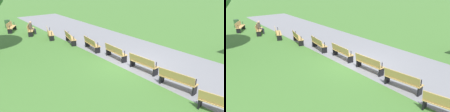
{
  "view_description": "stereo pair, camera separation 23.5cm",
  "coord_description": "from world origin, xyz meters",
  "views": [
    {
      "loc": [
        9.47,
        -8.48,
        5.01
      ],
      "look_at": [
        0.0,
        -1.29,
        0.8
      ],
      "focal_mm": 36.49,
      "sensor_mm": 36.0,
      "label": 1
    },
    {
      "loc": [
        9.61,
        -8.29,
        5.01
      ],
      "look_at": [
        0.0,
        -1.29,
        0.8
      ],
      "focal_mm": 36.49,
      "sensor_mm": 36.0,
      "label": 2
    }
  ],
  "objects": [
    {
      "name": "ground_plane",
      "position": [
        0.0,
        0.0,
        0.0
      ],
      "size": [
        120.0,
        120.0,
        0.0
      ],
      "primitive_type": "plane",
      "color": "#477A33"
    },
    {
      "name": "bench_7",
      "position": [
        3.7,
        -0.31,
        0.48
      ],
      "size": [
        1.88,
        0.71,
        0.89
      ],
      "rotation": [
        0.0,
        0.0,
        0.13
      ],
      "color": "tan",
      "rests_on": "ground"
    },
    {
      "name": "bench_3",
      "position": [
        -6.13,
        -0.75,
        0.48
      ],
      "size": [
        1.89,
        0.86,
        0.89
      ],
      "rotation": [
        0.0,
        0.0,
        -0.22
      ],
      "color": "tan",
      "rests_on": "ground"
    },
    {
      "name": "person_seated",
      "position": [
        -10.87,
        -2.08,
        0.64
      ],
      "size": [
        0.48,
        0.59,
        1.2
      ],
      "rotation": [
        0.0,
        0.0,
        -0.4
      ],
      "color": "#4C4238",
      "rests_on": "ground"
    },
    {
      "name": "bench_1",
      "position": [
        -10.83,
        -2.25,
        0.48
      ],
      "size": [
        1.87,
        1.15,
        0.89
      ],
      "rotation": [
        0.0,
        0.0,
        -0.4
      ],
      "color": "tan",
      "rests_on": "ground"
    },
    {
      "name": "bench_6",
      "position": [
        1.24,
        -0.1,
        0.48
      ],
      "size": [
        1.85,
        0.55,
        0.89
      ],
      "rotation": [
        0.0,
        0.0,
        0.04
      ],
      "color": "tan",
      "rests_on": "ground"
    },
    {
      "name": "bench_2",
      "position": [
        -8.52,
        -1.4,
        0.48
      ],
      "size": [
        1.89,
        1.01,
        0.89
      ],
      "rotation": [
        0.0,
        0.0,
        -0.31
      ],
      "color": "tan",
      "rests_on": "ground"
    },
    {
      "name": "bench_0",
      "position": [
        -13.07,
        -3.31,
        0.48
      ],
      "size": [
        1.84,
        1.28,
        0.89
      ],
      "rotation": [
        0.0,
        0.0,
        -0.49
      ],
      "color": "tan",
      "rests_on": "ground"
    },
    {
      "name": "path_paving",
      "position": [
        0.0,
        1.9,
        0.0
      ],
      "size": [
        41.6,
        5.18,
        0.01
      ],
      "primitive_type": "cube",
      "color": "gray",
      "rests_on": "ground"
    },
    {
      "name": "trash_bin",
      "position": [
        -15.03,
        -3.15,
        0.4
      ],
      "size": [
        0.49,
        0.49,
        0.81
      ],
      "primitive_type": "cylinder",
      "color": "#2D512D",
      "rests_on": "ground"
    },
    {
      "name": "bench_4",
      "position": [
        -3.7,
        -0.31,
        0.48
      ],
      "size": [
        1.88,
        0.71,
        0.89
      ],
      "rotation": [
        0.0,
        0.0,
        -0.13
      ],
      "color": "tan",
      "rests_on": "ground"
    },
    {
      "name": "bench_8",
      "position": [
        6.13,
        -0.75,
        0.48
      ],
      "size": [
        1.89,
        0.86,
        0.89
      ],
      "rotation": [
        0.0,
        0.0,
        0.22
      ],
      "color": "tan",
      "rests_on": "ground"
    },
    {
      "name": "bench_5",
      "position": [
        -1.24,
        -0.1,
        0.48
      ],
      "size": [
        1.85,
        0.55,
        0.89
      ],
      "rotation": [
        0.0,
        0.0,
        -0.04
      ],
      "color": "tan",
      "rests_on": "ground"
    }
  ]
}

